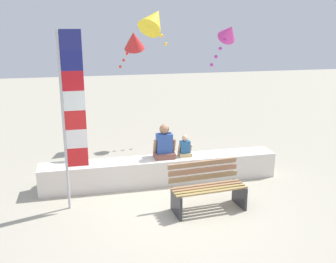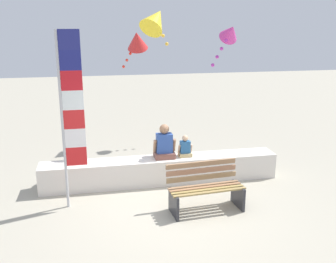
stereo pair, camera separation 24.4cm
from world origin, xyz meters
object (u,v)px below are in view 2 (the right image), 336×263
(person_adult, at_px, (164,145))
(kite_red, at_px, (137,41))
(kite_magenta, at_px, (230,33))
(park_bench, at_px, (205,189))
(person_child, at_px, (185,148))
(flag_banner, at_px, (69,109))
(kite_yellow, at_px, (156,20))

(person_adult, xyz_separation_m, kite_red, (-0.20, 2.95, 2.11))
(kite_magenta, height_order, kite_red, kite_magenta)
(park_bench, relative_size, kite_red, 1.32)
(person_adult, distance_m, kite_magenta, 2.90)
(person_child, height_order, kite_red, kite_red)
(park_bench, distance_m, person_adult, 1.62)
(person_child, height_order, kite_magenta, kite_magenta)
(person_child, bearing_deg, flag_banner, -160.14)
(flag_banner, relative_size, kite_yellow, 3.38)
(flag_banner, distance_m, kite_yellow, 3.22)
(kite_yellow, bearing_deg, kite_red, 97.31)
(person_adult, bearing_deg, kite_magenta, 18.18)
(park_bench, distance_m, person_child, 1.51)
(person_adult, bearing_deg, kite_red, 93.91)
(person_adult, relative_size, kite_yellow, 0.77)
(park_bench, bearing_deg, kite_yellow, 100.38)
(person_adult, height_order, kite_red, kite_red)
(flag_banner, height_order, kite_yellow, kite_yellow)
(kite_red, xyz_separation_m, kite_yellow, (0.23, -1.78, 0.54))
(person_adult, distance_m, person_child, 0.48)
(park_bench, bearing_deg, person_adult, 109.16)
(person_adult, distance_m, kite_yellow, 2.89)
(kite_yellow, bearing_deg, flag_banner, -133.73)
(kite_magenta, height_order, kite_yellow, kite_yellow)
(person_child, relative_size, kite_yellow, 0.49)
(park_bench, height_order, flag_banner, flag_banner)
(person_child, xyz_separation_m, flag_banner, (-2.39, -0.86, 1.18))
(park_bench, xyz_separation_m, kite_yellow, (-0.48, 2.64, 3.10))
(park_bench, xyz_separation_m, person_adult, (-0.51, 1.47, 0.46))
(kite_magenta, relative_size, kite_red, 0.94)
(person_adult, bearing_deg, park_bench, -70.84)
(park_bench, relative_size, person_child, 2.99)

